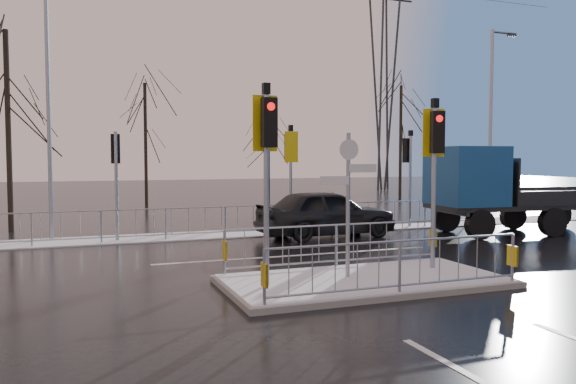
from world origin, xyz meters
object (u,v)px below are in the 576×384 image
object	(u,v)px
traffic_island	(364,266)
street_lamp_left	(51,103)
street_lamp_right	(492,117)
car_far_lane	(326,213)
flatbed_truck	(489,188)

from	to	relation	value
traffic_island	street_lamp_left	size ratio (longest dim) A/B	0.73
street_lamp_left	street_lamp_right	bearing A→B (deg)	-3.37
street_lamp_left	traffic_island	bearing A→B (deg)	-55.93
street_lamp_right	street_lamp_left	bearing A→B (deg)	176.63
car_far_lane	street_lamp_left	bearing A→B (deg)	69.44
flatbed_truck	street_lamp_left	bearing A→B (deg)	164.05
car_far_lane	street_lamp_right	bearing A→B (deg)	-82.78
flatbed_truck	traffic_island	bearing A→B (deg)	-145.59
traffic_island	flatbed_truck	xyz separation A→B (m)	(7.89, 5.40, 1.25)
traffic_island	street_lamp_right	xyz separation A→B (m)	(10.58, 8.49, 4.00)
traffic_island	flatbed_truck	bearing A→B (deg)	34.41
car_far_lane	flatbed_truck	world-z (taller)	flatbed_truck
traffic_island	flatbed_truck	size ratio (longest dim) A/B	0.87
traffic_island	car_far_lane	world-z (taller)	traffic_island
traffic_island	car_far_lane	distance (m)	7.25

